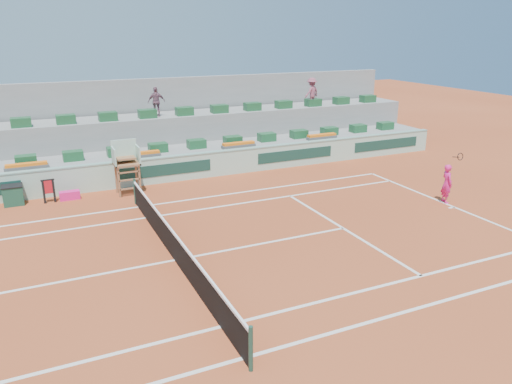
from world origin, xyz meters
The scene contains 17 objects.
ground centered at (0.00, 0.00, 0.00)m, with size 90.00×90.00×0.00m, color #993D1D.
seating_tier_lower centered at (0.00, 10.70, 0.60)m, with size 36.00×4.00×1.20m, color gray.
seating_tier_upper centered at (0.00, 12.30, 1.30)m, with size 36.00×2.40×2.60m, color gray.
stadium_back_wall centered at (0.00, 13.90, 2.20)m, with size 36.00×0.40×4.40m, color gray.
player_bag centered at (-2.47, 7.70, 0.19)m, with size 0.83×0.37×0.37m, color #F01F83.
spectator_mid centered at (2.58, 11.95, 3.37)m, with size 0.91×0.38×1.54m, color #7D5365.
spectator_right centered at (11.82, 11.61, 3.44)m, with size 1.09×0.63×1.69m, color #93495C.
court_lines centered at (0.00, 0.00, 0.01)m, with size 23.89×11.09×0.01m.
tennis_net centered at (0.00, 0.00, 0.53)m, with size 0.10×11.97×1.10m.
advertising_hoarding centered at (0.02, 8.50, 0.63)m, with size 36.00×0.34×1.26m.
umpire_chair centered at (0.00, 7.50, 1.54)m, with size 1.10×0.90×2.40m.
seat_row_lower centered at (0.00, 9.80, 1.42)m, with size 32.90×0.60×0.44m.
seat_row_upper centered at (0.00, 11.70, 2.82)m, with size 32.90×0.60×0.44m.
flower_planters centered at (-1.50, 9.00, 1.33)m, with size 26.80×0.36×0.28m.
drink_cooler_a centered at (-4.66, 7.97, 0.42)m, with size 0.82×0.71×0.84m.
towel_rack centered at (-3.27, 7.60, 0.60)m, with size 0.54×0.09×1.03m.
tennis_player centered at (11.99, 0.64, 0.84)m, with size 0.54×0.91×2.28m.
Camera 1 is at (-3.67, -14.19, 7.03)m, focal length 35.00 mm.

